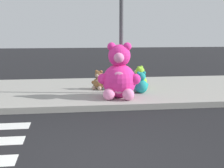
{
  "coord_description": "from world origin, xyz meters",
  "views": [
    {
      "loc": [
        -0.47,
        -4.56,
        1.92
      ],
      "look_at": [
        0.64,
        3.6,
        0.55
      ],
      "focal_mm": 53.29,
      "sensor_mm": 36.0,
      "label": 1
    }
  ],
  "objects": [
    {
      "name": "plush_brown",
      "position": [
        0.44,
        5.09,
        0.38
      ],
      "size": [
        0.4,
        0.41,
        0.57
      ],
      "color": "olive",
      "rests_on": "sidewalk"
    },
    {
      "name": "sidewalk",
      "position": [
        0.0,
        5.2,
        0.07
      ],
      "size": [
        28.0,
        4.4,
        0.15
      ],
      "primitive_type": "cube",
      "color": "#9E9B93",
      "rests_on": "ground_plane"
    },
    {
      "name": "plush_pink_large",
      "position": [
        0.85,
        3.81,
        0.72
      ],
      "size": [
        1.09,
        1.0,
        1.43
      ],
      "color": "#F22D93",
      "rests_on": "sidewalk"
    },
    {
      "name": "plush_lime",
      "position": [
        1.67,
        5.11,
        0.42
      ],
      "size": [
        0.49,
        0.47,
        0.68
      ],
      "color": "#8CD133",
      "rests_on": "sidewalk"
    },
    {
      "name": "ground_plane",
      "position": [
        0.0,
        0.0,
        0.0
      ],
      "size": [
        60.0,
        60.0,
        0.0
      ],
      "primitive_type": "plane",
      "color": "black"
    },
    {
      "name": "sign_pole",
      "position": [
        1.0,
        4.4,
        1.85
      ],
      "size": [
        0.56,
        0.11,
        3.2
      ],
      "color": "#4C4C51",
      "rests_on": "sidewalk"
    },
    {
      "name": "plush_white",
      "position": [
        1.01,
        5.06,
        0.42
      ],
      "size": [
        0.47,
        0.5,
        0.66
      ],
      "color": "white",
      "rests_on": "sidewalk"
    },
    {
      "name": "plush_teal",
      "position": [
        1.56,
        4.37,
        0.39
      ],
      "size": [
        0.47,
        0.42,
        0.61
      ],
      "color": "teal",
      "rests_on": "sidewalk"
    }
  ]
}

